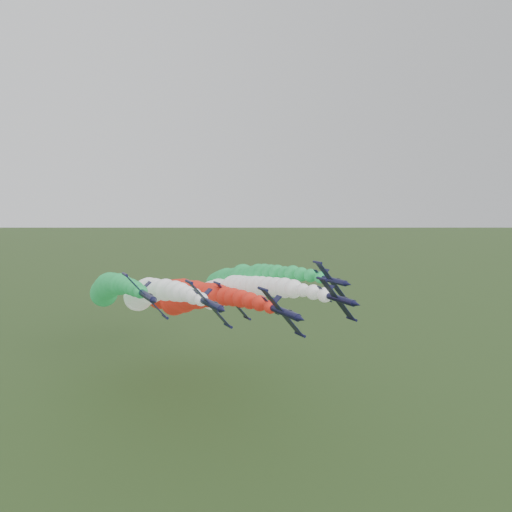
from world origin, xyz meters
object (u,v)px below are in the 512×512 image
at_px(jet_lead, 188,298).
at_px(jet_inner_right, 230,291).
at_px(jet_outer_right, 234,280).
at_px(jet_inner_left, 145,294).
at_px(jet_trail, 169,293).
at_px(jet_outer_left, 108,289).

relative_size(jet_lead, jet_inner_right, 0.99).
distance_m(jet_lead, jet_inner_right, 15.03).
bearing_deg(jet_outer_right, jet_inner_right, -119.90).
height_order(jet_lead, jet_inner_left, jet_inner_left).
bearing_deg(jet_inner_right, jet_trail, 120.04).
xyz_separation_m(jet_outer_left, jet_trail, (19.24, 9.65, -4.34)).
bearing_deg(jet_trail, jet_inner_right, -59.96).
bearing_deg(jet_outer_left, jet_lead, -42.99).
relative_size(jet_lead, jet_trail, 1.00).
bearing_deg(jet_inner_left, jet_outer_left, 137.96).
bearing_deg(jet_inner_left, jet_lead, -43.86).
bearing_deg(jet_outer_left, jet_outer_right, 1.09).
xyz_separation_m(jet_inner_right, jet_outer_right, (5.92, 10.30, 1.29)).
relative_size(jet_outer_left, jet_trail, 1.00).
distance_m(jet_inner_left, jet_inner_right, 22.47).
bearing_deg(jet_inner_left, jet_outer_right, 15.71).
xyz_separation_m(jet_lead, jet_outer_left, (-16.50, 15.38, 1.27)).
bearing_deg(jet_outer_right, jet_inner_left, -164.29).
height_order(jet_outer_left, jet_outer_right, jet_outer_right).
relative_size(jet_inner_left, jet_trail, 1.00).
bearing_deg(jet_outer_right, jet_trail, 152.31).
height_order(jet_inner_right, jet_trail, jet_inner_right).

